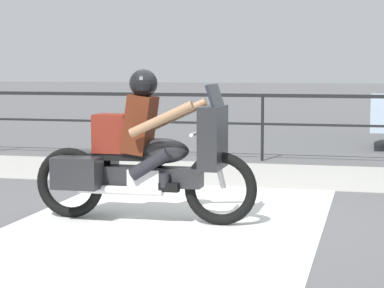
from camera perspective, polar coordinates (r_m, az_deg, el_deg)
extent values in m
plane|color=#565659|center=(7.84, -0.04, -5.84)|extent=(120.00, 120.00, 0.00)
cube|color=#A8A59E|center=(11.12, 4.13, -2.30)|extent=(44.00, 2.40, 0.01)
cube|color=silver|center=(7.70, -1.78, -6.04)|extent=(3.11, 6.00, 0.01)
cube|color=black|center=(12.64, 5.41, 3.70)|extent=(36.00, 0.04, 0.06)
cube|color=black|center=(12.67, 5.39, 1.53)|extent=(36.00, 0.03, 0.04)
cylinder|color=black|center=(12.67, 5.38, 1.27)|extent=(0.05, 0.05, 1.13)
torus|color=black|center=(7.55, 2.19, -3.43)|extent=(0.75, 0.11, 0.75)
torus|color=black|center=(8.03, -9.28, -2.93)|extent=(0.75, 0.11, 0.75)
cube|color=#232326|center=(7.74, -3.73, -2.46)|extent=(1.24, 0.22, 0.20)
cube|color=silver|center=(7.74, -3.50, -2.83)|extent=(0.34, 0.26, 0.26)
ellipsoid|color=#232326|center=(7.65, -2.35, -0.52)|extent=(0.58, 0.30, 0.26)
cube|color=black|center=(7.76, -4.89, -0.89)|extent=(0.72, 0.28, 0.08)
cube|color=#232326|center=(7.50, 1.60, 0.51)|extent=(0.20, 0.58, 0.63)
cube|color=#1E232B|center=(7.47, 1.76, 3.67)|extent=(0.10, 0.49, 0.24)
cylinder|color=silver|center=(7.53, 0.56, 0.91)|extent=(0.04, 0.70, 0.04)
cylinder|color=silver|center=(7.67, -5.48, -3.53)|extent=(0.89, 0.09, 0.09)
cube|color=#232326|center=(7.72, -8.76, -2.19)|extent=(0.48, 0.28, 0.32)
cube|color=#232326|center=(8.16, -7.47, -1.73)|extent=(0.48, 0.28, 0.32)
cylinder|color=silver|center=(7.52, 1.97, -1.47)|extent=(0.18, 0.06, 0.52)
cube|color=#4C1E0F|center=(7.69, -3.99, 1.50)|extent=(0.32, 0.36, 0.62)
sphere|color=#8C6647|center=(7.65, -3.72, 4.48)|extent=(0.23, 0.23, 0.23)
sphere|color=black|center=(7.65, -3.72, 4.63)|extent=(0.29, 0.29, 0.29)
cylinder|color=black|center=(7.54, -3.23, -1.53)|extent=(0.44, 0.13, 0.34)
cylinder|color=black|center=(7.52, -2.12, -2.77)|extent=(0.11, 0.11, 0.14)
cube|color=black|center=(7.52, -1.75, -3.31)|extent=(0.20, 0.10, 0.09)
cylinder|color=black|center=(7.83, -2.59, -1.25)|extent=(0.44, 0.13, 0.34)
cylinder|color=black|center=(7.81, -1.52, -2.45)|extent=(0.11, 0.11, 0.14)
cube|color=black|center=(7.80, -1.17, -2.96)|extent=(0.20, 0.10, 0.09)
cylinder|color=#8C6647|center=(7.30, -2.37, 1.89)|extent=(0.66, 0.09, 0.37)
cylinder|color=#8C6647|center=(7.88, -1.16, 2.19)|extent=(0.66, 0.09, 0.37)
cube|color=maroon|center=(7.79, -6.09, 0.82)|extent=(0.35, 0.31, 0.40)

